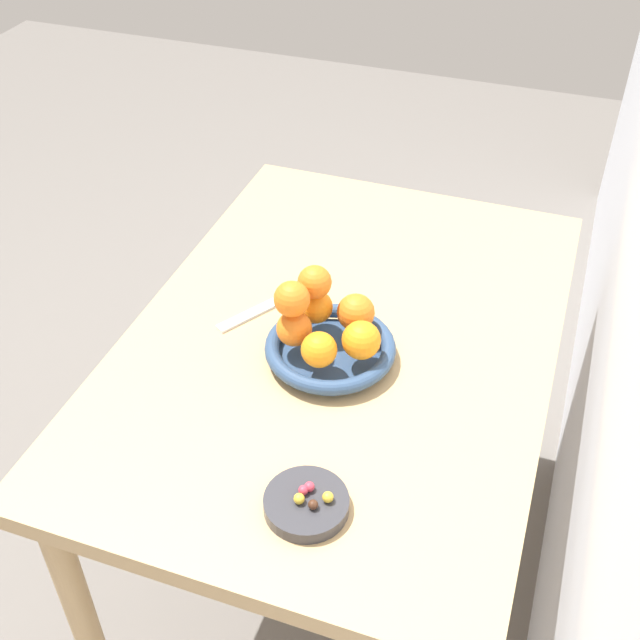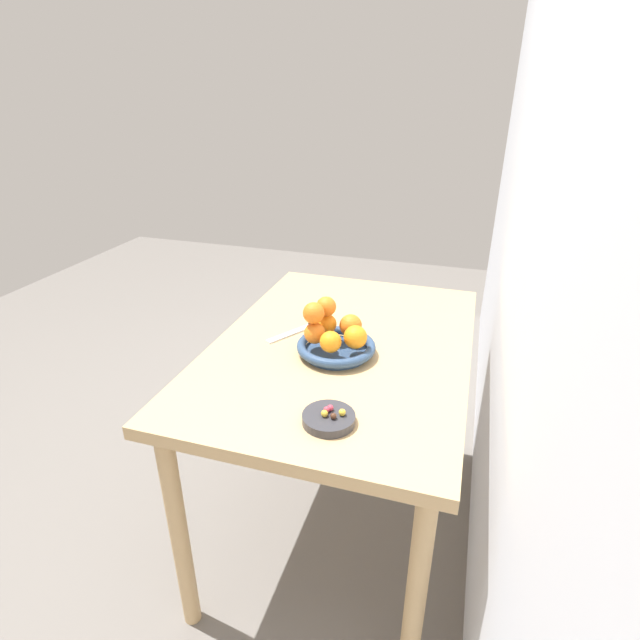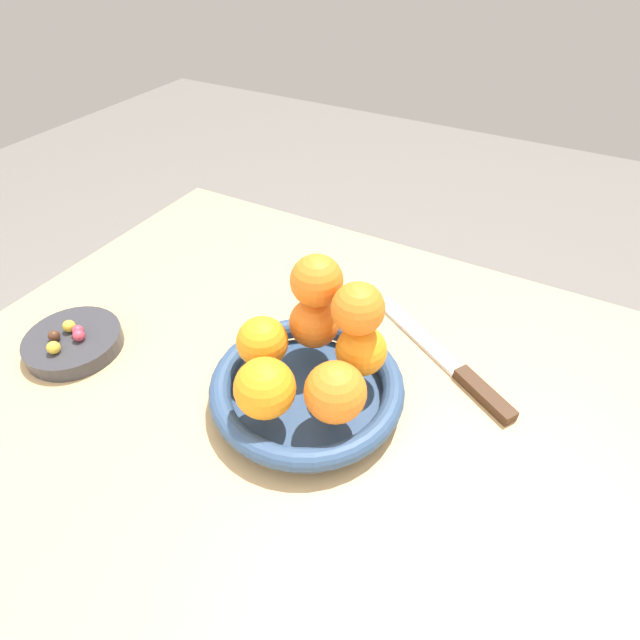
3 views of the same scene
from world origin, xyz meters
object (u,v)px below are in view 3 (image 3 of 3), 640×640
Objects in this scene: candy_ball_0 at (78,331)px; orange_4 at (361,350)px; dining_table at (356,465)px; fruit_bowl at (308,386)px; orange_0 at (314,323)px; orange_2 at (265,388)px; orange_3 at (335,392)px; candy_ball_3 at (54,348)px; orange_5 at (317,281)px; candy_ball_1 at (69,326)px; candy_ball_2 at (54,336)px; knife at (450,364)px; candy_dish at (74,342)px; candy_ball_4 at (79,336)px; orange_6 at (358,309)px; orange_1 at (262,342)px.

orange_4 is at bearing -163.29° from candy_ball_0.
fruit_bowl reaches higher than dining_table.
orange_2 is at bearing 93.08° from orange_0.
candy_ball_3 is at bearing 11.35° from orange_3.
candy_ball_3 is (0.29, 0.16, -0.10)m from orange_5.
candy_ball_1 is (0.31, 0.00, -0.04)m from orange_2.
knife is (-0.47, -0.22, -0.02)m from candy_ball_2.
candy_dish is 0.38m from orange_3.
dining_table is 0.18m from knife.
orange_0 reaches higher than candy_ball_4.
orange_2 is at bearing 61.34° from orange_6.
orange_4 is at bearing -161.09° from candy_ball_2.
dining_table is 71.42× the size of candy_ball_4.
orange_1 reaches higher than candy_ball_0.
orange_0 is at bearing -86.92° from orange_2.
orange_5 is at bearing -116.06° from orange_0.
candy_ball_3 is (-0.02, 0.04, 0.00)m from candy_ball_1.
orange_5 reaches higher than candy_ball_2.
candy_dish is 8.42× the size of candy_ball_2.
fruit_bowl is 14.06× the size of candy_ball_1.
knife is at bearing -132.59° from orange_4.
orange_6 is at bearing -162.26° from candy_dish.
candy_ball_0 is (0.35, 0.11, -0.10)m from orange_6.
orange_4 reaches higher than candy_ball_4.
candy_ball_2 is (0.31, 0.14, -0.04)m from orange_0.
orange_4 is 0.26× the size of knife.
dining_table is 16.39× the size of orange_3.
orange_0 reaches higher than dining_table.
fruit_bowl is 0.31m from candy_ball_4.
candy_ball_0 and candy_ball_2 have the same top height.
candy_ball_3 is at bearing 21.85° from orange_1.
orange_0 reaches higher than candy_ball_1.
knife is at bearing -115.14° from dining_table.
candy_ball_2 is (0.38, 0.06, -0.04)m from orange_3.
orange_6 reaches higher than candy_ball_3.
candy_dish is 0.40m from orange_6.
orange_1 reaches higher than dining_table.
fruit_bowl is at bearing -166.76° from candy_dish.
orange_2 reaches higher than candy_ball_4.
orange_4 is (-0.06, -0.10, -0.00)m from orange_2.
orange_3 is 4.00× the size of candy_ball_3.
fruit_bowl is 3.76× the size of orange_1.
candy_dish is at bearing 139.39° from candy_ball_1.
candy_ball_0 is at bearing 12.28° from fruit_bowl.
candy_ball_0 is at bearing 179.41° from candy_ball_1.
orange_5 is (0.02, -0.06, 0.11)m from fruit_bowl.
orange_2 is 0.29m from candy_ball_4.
candy_ball_0 is at bearing 22.99° from orange_0.
orange_5 is at bearing -121.75° from orange_1.
candy_ball_3 is (0.30, 0.04, -0.04)m from orange_2.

